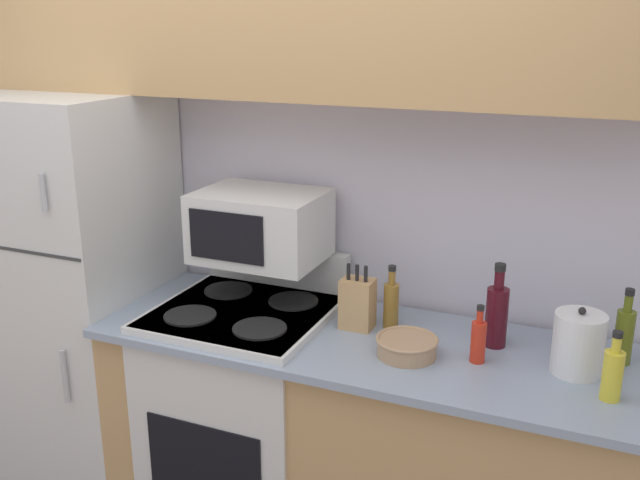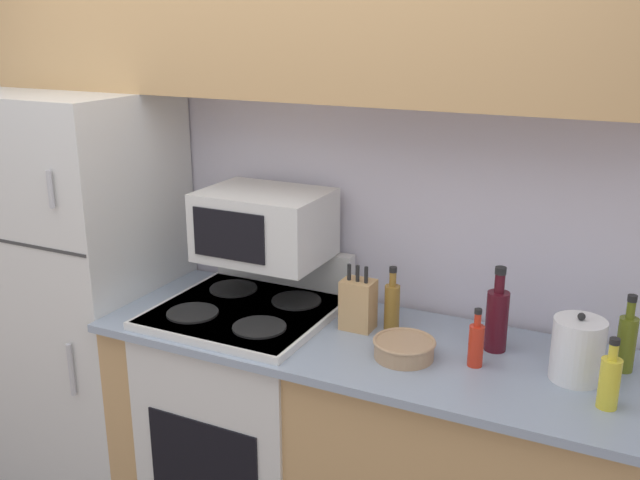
# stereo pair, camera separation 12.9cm
# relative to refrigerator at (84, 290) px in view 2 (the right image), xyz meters

# --- Properties ---
(wall_back) EXTENTS (8.00, 0.05, 2.55)m
(wall_back) POSITION_rel_refrigerator_xyz_m (0.95, 0.36, 0.41)
(wall_back) COLOR silver
(wall_back) RESTS_ON ground_plane
(lower_cabinets) EXTENTS (1.91, 0.68, 0.92)m
(lower_cabinets) POSITION_rel_refrigerator_xyz_m (1.33, -0.01, -0.40)
(lower_cabinets) COLOR tan
(lower_cabinets) RESTS_ON ground_plane
(refrigerator) EXTENTS (0.76, 0.68, 1.73)m
(refrigerator) POSITION_rel_refrigerator_xyz_m (0.00, 0.00, 0.00)
(refrigerator) COLOR silver
(refrigerator) RESTS_ON ground_plane
(stove) EXTENTS (0.65, 0.66, 1.11)m
(stove) POSITION_rel_refrigerator_xyz_m (0.86, -0.02, -0.38)
(stove) COLOR silver
(stove) RESTS_ON ground_plane
(microwave) EXTENTS (0.48, 0.37, 0.27)m
(microwave) POSITION_rel_refrigerator_xyz_m (0.87, 0.11, 0.38)
(microwave) COLOR silver
(microwave) RESTS_ON stove
(knife_block) EXTENTS (0.12, 0.09, 0.25)m
(knife_block) POSITION_rel_refrigerator_xyz_m (1.29, 0.05, 0.15)
(knife_block) COLOR tan
(knife_block) RESTS_ON lower_cabinets
(bowl) EXTENTS (0.21, 0.21, 0.07)m
(bowl) POSITION_rel_refrigerator_xyz_m (1.53, -0.10, 0.09)
(bowl) COLOR tan
(bowl) RESTS_ON lower_cabinets
(bottle_hot_sauce) EXTENTS (0.05, 0.05, 0.20)m
(bottle_hot_sauce) POSITION_rel_refrigerator_xyz_m (1.75, -0.05, 0.13)
(bottle_hot_sauce) COLOR red
(bottle_hot_sauce) RESTS_ON lower_cabinets
(bottle_wine_red) EXTENTS (0.08, 0.08, 0.30)m
(bottle_wine_red) POSITION_rel_refrigerator_xyz_m (1.79, 0.10, 0.17)
(bottle_wine_red) COLOR #470F19
(bottle_wine_red) RESTS_ON lower_cabinets
(bottle_vinegar) EXTENTS (0.06, 0.06, 0.24)m
(bottle_vinegar) POSITION_rel_refrigerator_xyz_m (1.41, 0.10, 0.15)
(bottle_vinegar) COLOR olive
(bottle_vinegar) RESTS_ON lower_cabinets
(bottle_cooking_spray) EXTENTS (0.06, 0.06, 0.22)m
(bottle_cooking_spray) POSITION_rel_refrigerator_xyz_m (2.17, -0.14, 0.14)
(bottle_cooking_spray) COLOR gold
(bottle_cooking_spray) RESTS_ON lower_cabinets
(bottle_olive_oil) EXTENTS (0.06, 0.06, 0.26)m
(bottle_olive_oil) POSITION_rel_refrigerator_xyz_m (2.19, 0.13, 0.16)
(bottle_olive_oil) COLOR #5B6619
(bottle_olive_oil) RESTS_ON lower_cabinets
(kettle) EXTENTS (0.16, 0.16, 0.23)m
(kettle) POSITION_rel_refrigerator_xyz_m (2.06, 0.00, 0.16)
(kettle) COLOR white
(kettle) RESTS_ON lower_cabinets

